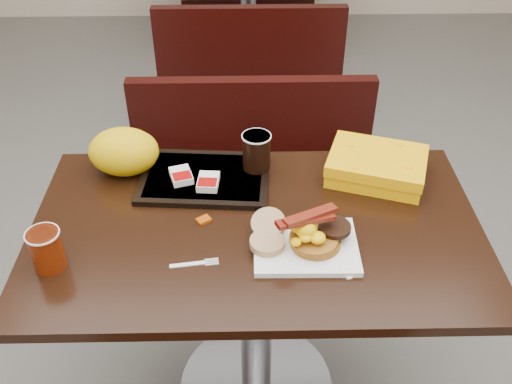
{
  "coord_description": "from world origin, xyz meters",
  "views": [
    {
      "loc": [
        -0.02,
        -1.15,
        1.76
      ],
      "look_at": [
        0.0,
        0.05,
        0.82
      ],
      "focal_mm": 40.12,
      "sensor_mm": 36.0,
      "label": 1
    }
  ],
  "objects_px": {
    "table_near": "(256,317)",
    "table_far": "(248,10)",
    "bench_far_s": "(250,57)",
    "coffee_cup_far": "(256,152)",
    "coffee_cup_near": "(47,250)",
    "paper_bag": "(124,152)",
    "bench_near_n": "(253,184)",
    "hashbrown_sleeve_right": "(208,182)",
    "clamshell": "(377,166)",
    "knife": "(337,255)",
    "platter": "(306,246)",
    "fork": "(187,265)",
    "hashbrown_sleeve_left": "(181,176)",
    "pancake_stack": "(316,240)",
    "tray": "(205,178)"
  },
  "relations": [
    {
      "from": "bench_near_n",
      "to": "hashbrown_sleeve_right",
      "type": "distance_m",
      "value": 0.7
    },
    {
      "from": "knife",
      "to": "hashbrown_sleeve_right",
      "type": "relative_size",
      "value": 2.09
    },
    {
      "from": "hashbrown_sleeve_right",
      "to": "paper_bag",
      "type": "height_order",
      "value": "paper_bag"
    },
    {
      "from": "knife",
      "to": "coffee_cup_far",
      "type": "relative_size",
      "value": 1.49
    },
    {
      "from": "pancake_stack",
      "to": "paper_bag",
      "type": "distance_m",
      "value": 0.63
    },
    {
      "from": "bench_near_n",
      "to": "tray",
      "type": "relative_size",
      "value": 2.68
    },
    {
      "from": "clamshell",
      "to": "platter",
      "type": "bearing_deg",
      "value": -108.9
    },
    {
      "from": "hashbrown_sleeve_right",
      "to": "clamshell",
      "type": "bearing_deg",
      "value": 11.36
    },
    {
      "from": "paper_bag",
      "to": "table_far",
      "type": "bearing_deg",
      "value": 80.73
    },
    {
      "from": "coffee_cup_near",
      "to": "knife",
      "type": "relative_size",
      "value": 0.65
    },
    {
      "from": "table_near",
      "to": "fork",
      "type": "distance_m",
      "value": 0.44
    },
    {
      "from": "tray",
      "to": "clamshell",
      "type": "height_order",
      "value": "clamshell"
    },
    {
      "from": "coffee_cup_near",
      "to": "paper_bag",
      "type": "distance_m",
      "value": 0.41
    },
    {
      "from": "table_far",
      "to": "hashbrown_sleeve_right",
      "type": "xyz_separation_m",
      "value": [
        -0.13,
        -2.44,
        0.4
      ]
    },
    {
      "from": "fork",
      "to": "platter",
      "type": "bearing_deg",
      "value": 2.07
    },
    {
      "from": "coffee_cup_near",
      "to": "table_near",
      "type": "bearing_deg",
      "value": 15.54
    },
    {
      "from": "bench_far_s",
      "to": "clamshell",
      "type": "relative_size",
      "value": 3.64
    },
    {
      "from": "table_far",
      "to": "pancake_stack",
      "type": "xyz_separation_m",
      "value": [
        0.15,
        -2.69,
        0.4
      ]
    },
    {
      "from": "knife",
      "to": "paper_bag",
      "type": "bearing_deg",
      "value": -136.25
    },
    {
      "from": "table_near",
      "to": "table_far",
      "type": "relative_size",
      "value": 1.0
    },
    {
      "from": "hashbrown_sleeve_right",
      "to": "knife",
      "type": "bearing_deg",
      "value": -34.83
    },
    {
      "from": "platter",
      "to": "coffee_cup_near",
      "type": "xyz_separation_m",
      "value": [
        -0.63,
        -0.05,
        0.05
      ]
    },
    {
      "from": "bench_far_s",
      "to": "paper_bag",
      "type": "distance_m",
      "value": 1.75
    },
    {
      "from": "fork",
      "to": "coffee_cup_far",
      "type": "distance_m",
      "value": 0.43
    },
    {
      "from": "fork",
      "to": "knife",
      "type": "height_order",
      "value": "same"
    },
    {
      "from": "bench_far_s",
      "to": "clamshell",
      "type": "distance_m",
      "value": 1.78
    },
    {
      "from": "platter",
      "to": "tray",
      "type": "height_order",
      "value": "tray"
    },
    {
      "from": "knife",
      "to": "paper_bag",
      "type": "distance_m",
      "value": 0.7
    },
    {
      "from": "knife",
      "to": "coffee_cup_far",
      "type": "distance_m",
      "value": 0.42
    },
    {
      "from": "bench_near_n",
      "to": "hashbrown_sleeve_right",
      "type": "relative_size",
      "value": 12.57
    },
    {
      "from": "paper_bag",
      "to": "fork",
      "type": "bearing_deg",
      "value": -62.19
    },
    {
      "from": "table_near",
      "to": "pancake_stack",
      "type": "xyz_separation_m",
      "value": [
        0.15,
        -0.09,
        0.4
      ]
    },
    {
      "from": "table_near",
      "to": "pancake_stack",
      "type": "bearing_deg",
      "value": -31.77
    },
    {
      "from": "platter",
      "to": "hashbrown_sleeve_right",
      "type": "bearing_deg",
      "value": 136.56
    },
    {
      "from": "hashbrown_sleeve_right",
      "to": "coffee_cup_far",
      "type": "distance_m",
      "value": 0.17
    },
    {
      "from": "table_near",
      "to": "coffee_cup_near",
      "type": "distance_m",
      "value": 0.68
    },
    {
      "from": "platter",
      "to": "fork",
      "type": "xyz_separation_m",
      "value": [
        -0.3,
        -0.05,
        -0.01
      ]
    },
    {
      "from": "table_far",
      "to": "platter",
      "type": "xyz_separation_m",
      "value": [
        0.12,
        -2.69,
        0.38
      ]
    },
    {
      "from": "fork",
      "to": "knife",
      "type": "distance_m",
      "value": 0.37
    },
    {
      "from": "table_near",
      "to": "hashbrown_sleeve_left",
      "type": "distance_m",
      "value": 0.49
    },
    {
      "from": "knife",
      "to": "hashbrown_sleeve_right",
      "type": "height_order",
      "value": "hashbrown_sleeve_right"
    },
    {
      "from": "tray",
      "to": "fork",
      "type": "bearing_deg",
      "value": -89.87
    },
    {
      "from": "bench_far_s",
      "to": "coffee_cup_far",
      "type": "bearing_deg",
      "value": -89.82
    },
    {
      "from": "bench_near_n",
      "to": "fork",
      "type": "height_order",
      "value": "fork"
    },
    {
      "from": "fork",
      "to": "clamshell",
      "type": "xyz_separation_m",
      "value": [
        0.53,
        0.36,
        0.04
      ]
    },
    {
      "from": "fork",
      "to": "pancake_stack",
      "type": "bearing_deg",
      "value": 1.56
    },
    {
      "from": "table_near",
      "to": "table_far",
      "type": "xyz_separation_m",
      "value": [
        0.0,
        2.6,
        0.0
      ]
    },
    {
      "from": "bench_far_s",
      "to": "hashbrown_sleeve_right",
      "type": "bearing_deg",
      "value": -94.4
    },
    {
      "from": "paper_bag",
      "to": "coffee_cup_near",
      "type": "bearing_deg",
      "value": -107.38
    },
    {
      "from": "table_far",
      "to": "paper_bag",
      "type": "distance_m",
      "value": 2.42
    }
  ]
}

